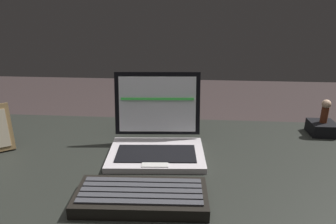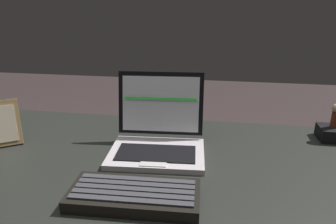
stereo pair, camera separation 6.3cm
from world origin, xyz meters
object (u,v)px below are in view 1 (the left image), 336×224
object	(u,v)px
figurine	(325,110)
laptop_front	(157,137)
figurine_stand	(322,128)
external_keyboard	(141,196)

from	to	relation	value
figurine	laptop_front	bearing A→B (deg)	-162.77
figurine_stand	figurine	xyz separation A→B (m)	(0.00, 0.00, 0.07)
figurine	external_keyboard	bearing A→B (deg)	-142.84
external_keyboard	figurine	size ratio (longest dim) A/B	3.74
laptop_front	external_keyboard	world-z (taller)	laptop_front
laptop_front	figurine_stand	world-z (taller)	laptop_front
external_keyboard	figurine	distance (m)	0.70
figurine_stand	figurine	size ratio (longest dim) A/B	1.05
laptop_front	figurine	size ratio (longest dim) A/B	3.58
laptop_front	figurine	world-z (taller)	laptop_front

